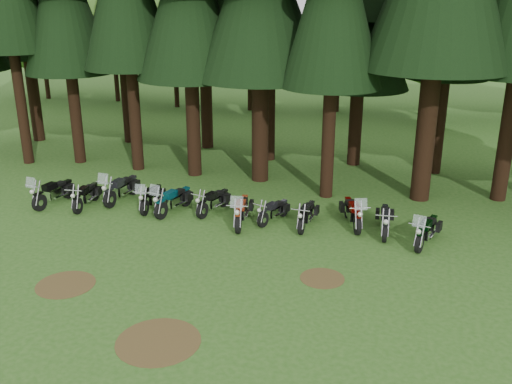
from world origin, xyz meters
TOP-DOWN VIEW (x-y plane):
  - ground at (0.00, 0.00)m, footprint 120.00×120.00m
  - decid_0 at (-22.10, 25.26)m, footprint 8.00×7.78m
  - decid_1 at (-15.99, 25.76)m, footprint 7.91×7.69m
  - decid_2 at (-10.43, 24.78)m, footprint 6.72×6.53m
  - decid_3 at (-4.71, 25.13)m, footprint 6.12×5.95m
  - decid_4 at (1.58, 26.32)m, footprint 5.93×5.76m
  - decid_5 at (8.29, 25.71)m, footprint 8.45×8.21m
  - dirt_patch_0 at (-3.00, -2.00)m, footprint 1.80×1.80m
  - dirt_patch_1 at (4.50, 0.50)m, footprint 1.40×1.40m
  - dirt_patch_2 at (1.00, -4.00)m, footprint 2.20×2.20m
  - motorcycle_0 at (-7.38, 3.97)m, footprint 0.70×2.42m
  - motorcycle_1 at (-5.93, 4.08)m, footprint 0.40×2.24m
  - motorcycle_2 at (-4.85, 5.09)m, footprint 0.59×2.52m
  - motorcycle_3 at (-3.23, 4.59)m, footprint 0.47×2.24m
  - motorcycle_4 at (-2.19, 4.45)m, footprint 0.87×2.39m
  - motorcycle_5 at (-0.64, 4.89)m, footprint 0.73×2.12m
  - motorcycle_6 at (0.81, 4.00)m, footprint 0.68×2.50m
  - motorcycle_7 at (1.92, 4.61)m, footprint 0.83×1.88m
  - motorcycle_8 at (3.24, 4.45)m, footprint 0.35×2.17m
  - motorcycle_9 at (4.91, 4.98)m, footprint 1.07×2.38m
  - motorcycle_10 at (6.13, 4.62)m, footprint 0.38×2.30m
  - motorcycle_11 at (7.60, 3.99)m, footprint 0.92×2.31m

SIDE VIEW (x-z plane):
  - ground at x=0.00m, z-range 0.00..0.00m
  - dirt_patch_0 at x=-3.00m, z-range 0.00..0.01m
  - dirt_patch_1 at x=4.50m, z-range 0.00..0.01m
  - dirt_patch_2 at x=1.00m, z-range 0.00..0.01m
  - motorcycle_7 at x=1.92m, z-range 0.01..0.81m
  - motorcycle_8 at x=3.24m, z-range 0.01..0.89m
  - motorcycle_5 at x=-0.64m, z-range 0.01..0.89m
  - motorcycle_1 at x=-5.93m, z-range 0.01..0.92m
  - motorcycle_3 at x=-3.23m, z-range -0.23..1.18m
  - motorcycle_10 at x=6.13m, z-range 0.01..0.94m
  - motorcycle_11 at x=7.60m, z-range -0.24..1.22m
  - motorcycle_4 at x=-2.19m, z-range -0.25..1.26m
  - motorcycle_0 at x=-7.38m, z-range -0.25..1.27m
  - motorcycle_9 at x=4.91m, z-range -0.25..1.27m
  - motorcycle_6 at x=0.81m, z-range -0.26..1.31m
  - motorcycle_2 at x=-4.85m, z-range -0.26..1.32m
  - decid_4 at x=1.58m, z-range 0.67..8.07m
  - decid_3 at x=-4.71m, z-range 0.69..8.34m
  - decid_2 at x=-10.43m, z-range 0.76..9.15m
  - decid_1 at x=-15.99m, z-range 0.89..10.77m
  - decid_0 at x=-22.10m, z-range 0.90..10.90m
  - decid_5 at x=8.29m, z-range 0.95..11.51m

